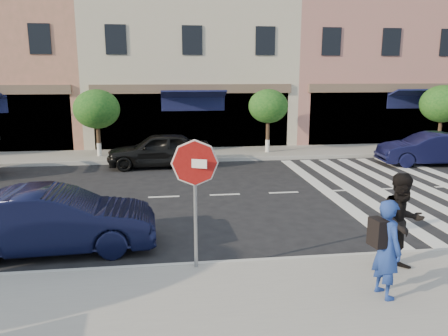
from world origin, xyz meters
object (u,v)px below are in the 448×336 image
(photographer, at_px, (387,249))
(car_far_right, at_px, (429,149))
(car_far_mid, at_px, (158,150))
(stop_sign, at_px, (195,176))
(walker, at_px, (401,223))
(car_near_mid, at_px, (55,220))

(photographer, bearing_deg, car_far_right, -44.43)
(car_far_mid, bearing_deg, stop_sign, 4.17)
(car_far_mid, bearing_deg, car_far_right, 83.81)
(walker, bearing_deg, car_near_mid, 156.03)
(car_near_mid, distance_m, car_far_right, 15.82)
(stop_sign, xyz_separation_m, car_near_mid, (-3.05, 1.55, -1.29))
(car_near_mid, distance_m, car_far_mid, 9.08)
(car_near_mid, relative_size, car_far_mid, 1.03)
(car_near_mid, bearing_deg, photographer, -119.54)
(stop_sign, distance_m, walker, 4.09)
(car_far_right, bearing_deg, car_near_mid, -54.73)
(car_far_mid, bearing_deg, photographer, 18.04)
(photographer, bearing_deg, car_near_mid, 54.05)
(car_near_mid, relative_size, car_far_right, 1.04)
(photographer, relative_size, walker, 0.89)
(car_near_mid, bearing_deg, car_far_mid, -16.70)
(car_near_mid, height_order, car_far_mid, car_far_mid)
(stop_sign, bearing_deg, car_near_mid, 177.59)
(photographer, distance_m, car_far_mid, 12.61)
(photographer, height_order, car_near_mid, photographer)
(stop_sign, relative_size, car_far_right, 0.61)
(walker, relative_size, car_near_mid, 0.44)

